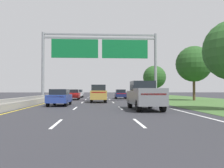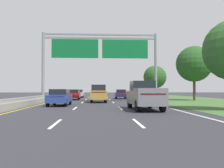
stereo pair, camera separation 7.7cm
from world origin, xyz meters
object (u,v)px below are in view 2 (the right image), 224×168
object	(u,v)px
overhead_sign_gantry	(100,52)
roadside_tree_mid	(194,64)
car_blue_left_lane_sedan	(60,97)
car_navy_right_lane_sedan	(121,94)
roadside_tree_far	(155,77)
pickup_truck_grey	(144,96)
car_silver_left_lane_sedan	(79,93)
car_red_left_lane_sedan	(74,94)
car_gold_centre_lane_suv	(98,93)

from	to	relation	value
overhead_sign_gantry	roadside_tree_mid	distance (m)	13.57
car_blue_left_lane_sedan	overhead_sign_gantry	bearing A→B (deg)	-24.98
car_navy_right_lane_sedan	roadside_tree_far	xyz separation A→B (m)	(8.28, 9.90, 3.43)
pickup_truck_grey	car_blue_left_lane_sedan	size ratio (longest dim) A/B	1.23
pickup_truck_grey	car_silver_left_lane_sedan	bearing A→B (deg)	12.98
overhead_sign_gantry	roadside_tree_mid	xyz separation A→B (m)	(13.35, 2.07, -1.23)
overhead_sign_gantry	car_red_left_lane_sedan	bearing A→B (deg)	122.30
car_navy_right_lane_sedan	car_gold_centre_lane_suv	xyz separation A→B (m)	(-3.82, -11.65, 0.28)
car_navy_right_lane_sedan	car_gold_centre_lane_suv	world-z (taller)	car_gold_centre_lane_suv
car_gold_centre_lane_suv	roadside_tree_far	bearing A→B (deg)	-29.45
pickup_truck_grey	car_red_left_lane_sedan	distance (m)	20.84
roadside_tree_far	car_blue_left_lane_sedan	bearing A→B (deg)	-119.84
car_silver_left_lane_sedan	roadside_tree_mid	world-z (taller)	roadside_tree_mid
roadside_tree_mid	roadside_tree_far	size ratio (longest dim) A/B	1.16
car_red_left_lane_sedan	roadside_tree_far	world-z (taller)	roadside_tree_far
car_red_left_lane_sedan	roadside_tree_far	xyz separation A→B (m)	(15.90, 13.18, 3.43)
car_red_left_lane_sedan	roadside_tree_far	distance (m)	20.94
car_gold_centre_lane_suv	roadside_tree_mid	world-z (taller)	roadside_tree_mid
car_silver_left_lane_sedan	roadside_tree_mid	distance (m)	22.74
car_red_left_lane_sedan	roadside_tree_mid	distance (m)	18.43
overhead_sign_gantry	car_red_left_lane_sedan	distance (m)	9.39
overhead_sign_gantry	pickup_truck_grey	size ratio (longest dim) A/B	2.77
car_red_left_lane_sedan	car_silver_left_lane_sedan	distance (m)	9.62
overhead_sign_gantry	car_navy_right_lane_sedan	distance (m)	11.72
car_red_left_lane_sedan	car_silver_left_lane_sedan	world-z (taller)	same
car_gold_centre_lane_suv	roadside_tree_mid	distance (m)	14.75
overhead_sign_gantry	car_blue_left_lane_sedan	bearing A→B (deg)	-116.19
car_red_left_lane_sedan	roadside_tree_mid	size ratio (longest dim) A/B	0.57
roadside_tree_mid	pickup_truck_grey	bearing A→B (deg)	-123.56
car_blue_left_lane_sedan	car_silver_left_lane_sedan	bearing A→B (deg)	1.57
car_blue_left_lane_sedan	roadside_tree_far	size ratio (longest dim) A/B	0.66
car_navy_right_lane_sedan	car_silver_left_lane_sedan	bearing A→B (deg)	51.61
car_silver_left_lane_sedan	roadside_tree_far	xyz separation A→B (m)	(15.96, 3.56, 3.43)
car_silver_left_lane_sedan	roadside_tree_far	bearing A→B (deg)	-76.41
pickup_truck_grey	car_silver_left_lane_sedan	distance (m)	30.06
car_blue_left_lane_sedan	car_red_left_lane_sedan	bearing A→B (deg)	1.58
car_red_left_lane_sedan	car_gold_centre_lane_suv	size ratio (longest dim) A/B	0.94
pickup_truck_grey	car_navy_right_lane_sedan	distance (m)	22.82
car_silver_left_lane_sedan	car_blue_left_lane_sedan	bearing A→B (deg)	-178.64
car_red_left_lane_sedan	pickup_truck_grey	bearing A→B (deg)	-160.41
car_gold_centre_lane_suv	roadside_tree_far	size ratio (longest dim) A/B	0.70
car_red_left_lane_sedan	roadside_tree_far	size ratio (longest dim) A/B	0.66
car_blue_left_lane_sedan	roadside_tree_mid	bearing A→B (deg)	-58.57
car_navy_right_lane_sedan	roadside_tree_far	size ratio (longest dim) A/B	0.66
pickup_truck_grey	roadside_tree_far	size ratio (longest dim) A/B	0.81
pickup_truck_grey	car_blue_left_lane_sedan	xyz separation A→B (m)	(-7.18, 5.16, -0.26)
car_red_left_lane_sedan	car_blue_left_lane_sedan	size ratio (longest dim) A/B	1.00
car_navy_right_lane_sedan	roadside_tree_far	world-z (taller)	roadside_tree_far
pickup_truck_grey	car_gold_centre_lane_suv	bearing A→B (deg)	16.11
car_silver_left_lane_sedan	roadside_tree_mid	xyz separation A→B (m)	(17.44, -13.92, 4.37)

